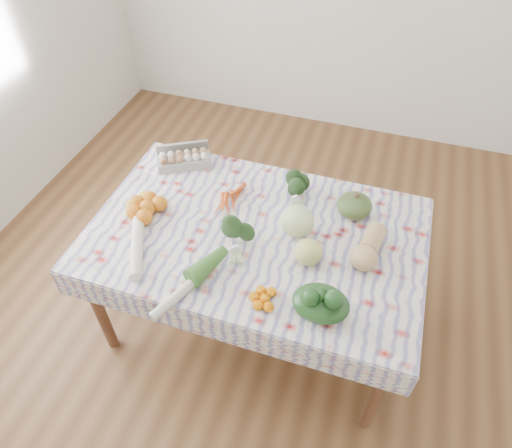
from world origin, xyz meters
name	(u,v)px	position (x,y,z in m)	size (l,w,h in m)	color
ground	(256,316)	(0.00, 0.00, 0.00)	(4.50, 4.50, 0.00)	brown
dining_table	(256,243)	(0.00, 0.00, 0.68)	(1.60, 1.00, 0.75)	brown
tablecloth	(256,233)	(0.00, 0.00, 0.76)	(1.66, 1.06, 0.01)	white
egg_carton	(184,160)	(-0.56, 0.37, 0.80)	(0.30, 0.12, 0.08)	#A5A5A1
carrot_bunch	(232,199)	(-0.19, 0.17, 0.78)	(0.20, 0.18, 0.04)	#D9521D
kale_bunch	(296,190)	(0.13, 0.30, 0.83)	(0.14, 0.13, 0.13)	#1D3A18
kabocha_squash	(355,205)	(0.44, 0.28, 0.82)	(0.18, 0.18, 0.12)	#3F5728
cabbage	(297,221)	(0.19, 0.06, 0.84)	(0.16, 0.16, 0.16)	#C1DE92
butternut_squash	(369,246)	(0.55, 0.02, 0.82)	(0.12, 0.27, 0.12)	tan
orange_cluster	(147,208)	(-0.57, -0.05, 0.81)	(0.27, 0.27, 0.09)	orange
broccoli	(235,240)	(-0.06, -0.13, 0.82)	(0.15, 0.15, 0.11)	#21431A
mandarin_cluster	(265,298)	(0.16, -0.38, 0.79)	(0.16, 0.16, 0.05)	orange
grapefruit	(308,252)	(0.29, -0.10, 0.83)	(0.13, 0.13, 0.13)	#CBCE67
spinach_bag	(321,303)	(0.40, -0.35, 0.82)	(0.25, 0.20, 0.11)	#143514
daikon	(137,246)	(-0.50, -0.29, 0.79)	(0.06, 0.06, 0.40)	white
leek	(189,285)	(-0.17, -0.42, 0.79)	(0.05, 0.05, 0.44)	beige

